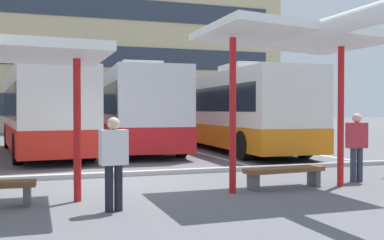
{
  "coord_description": "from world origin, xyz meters",
  "views": [
    {
      "loc": [
        -2.14,
        -10.97,
        1.71
      ],
      "look_at": [
        2.52,
        2.85,
        1.39
      ],
      "focal_mm": 43.47,
      "sensor_mm": 36.0,
      "label": 1
    }
  ],
  "objects_px": {
    "bench_2": "(284,172)",
    "waiting_passenger_1": "(357,143)",
    "coach_bus_3": "(232,112)",
    "coach_bus_2": "(135,111)",
    "waiting_shelter_2": "(296,40)",
    "coach_bus_1": "(43,113)",
    "waiting_passenger_0": "(114,158)"
  },
  "relations": [
    {
      "from": "coach_bus_2",
      "to": "waiting_passenger_1",
      "type": "height_order",
      "value": "coach_bus_2"
    },
    {
      "from": "coach_bus_3",
      "to": "waiting_passenger_0",
      "type": "xyz_separation_m",
      "value": [
        -6.7,
        -10.43,
        -0.71
      ]
    },
    {
      "from": "coach_bus_3",
      "to": "bench_2",
      "type": "relative_size",
      "value": 5.9
    },
    {
      "from": "coach_bus_1",
      "to": "bench_2",
      "type": "height_order",
      "value": "coach_bus_1"
    },
    {
      "from": "coach_bus_3",
      "to": "waiting_shelter_2",
      "type": "bearing_deg",
      "value": -106.04
    },
    {
      "from": "coach_bus_1",
      "to": "bench_2",
      "type": "xyz_separation_m",
      "value": [
        4.89,
        -9.93,
        -1.23
      ]
    },
    {
      "from": "coach_bus_1",
      "to": "waiting_shelter_2",
      "type": "bearing_deg",
      "value": -64.77
    },
    {
      "from": "coach_bus_2",
      "to": "bench_2",
      "type": "relative_size",
      "value": 5.36
    },
    {
      "from": "coach_bus_3",
      "to": "coach_bus_2",
      "type": "bearing_deg",
      "value": 162.93
    },
    {
      "from": "coach_bus_3",
      "to": "waiting_passenger_0",
      "type": "distance_m",
      "value": 12.41
    },
    {
      "from": "coach_bus_1",
      "to": "waiting_passenger_0",
      "type": "height_order",
      "value": "coach_bus_1"
    },
    {
      "from": "bench_2",
      "to": "waiting_passenger_1",
      "type": "height_order",
      "value": "waiting_passenger_1"
    },
    {
      "from": "waiting_shelter_2",
      "to": "bench_2",
      "type": "xyz_separation_m",
      "value": [
        0.0,
        0.45,
        -2.82
      ]
    },
    {
      "from": "coach_bus_2",
      "to": "waiting_passenger_0",
      "type": "xyz_separation_m",
      "value": [
        -2.74,
        -11.64,
        -0.73
      ]
    },
    {
      "from": "waiting_passenger_0",
      "to": "coach_bus_1",
      "type": "bearing_deg",
      "value": 95.08
    },
    {
      "from": "coach_bus_3",
      "to": "waiting_passenger_1",
      "type": "relative_size",
      "value": 6.93
    },
    {
      "from": "coach_bus_1",
      "to": "coach_bus_3",
      "type": "xyz_separation_m",
      "value": [
        7.68,
        -0.66,
        0.04
      ]
    },
    {
      "from": "coach_bus_1",
      "to": "bench_2",
      "type": "bearing_deg",
      "value": -63.79
    },
    {
      "from": "coach_bus_2",
      "to": "waiting_passenger_0",
      "type": "relative_size",
      "value": 6.45
    },
    {
      "from": "waiting_passenger_1",
      "to": "bench_2",
      "type": "bearing_deg",
      "value": -173.95
    },
    {
      "from": "coach_bus_3",
      "to": "bench_2",
      "type": "distance_m",
      "value": 9.77
    },
    {
      "from": "bench_2",
      "to": "waiting_passenger_0",
      "type": "relative_size",
      "value": 1.2
    },
    {
      "from": "coach_bus_1",
      "to": "waiting_passenger_0",
      "type": "bearing_deg",
      "value": -84.92
    },
    {
      "from": "waiting_shelter_2",
      "to": "bench_2",
      "type": "relative_size",
      "value": 2.3
    },
    {
      "from": "coach_bus_2",
      "to": "waiting_passenger_1",
      "type": "distance_m",
      "value": 10.79
    },
    {
      "from": "bench_2",
      "to": "coach_bus_3",
      "type": "bearing_deg",
      "value": 73.23
    },
    {
      "from": "bench_2",
      "to": "coach_bus_1",
      "type": "bearing_deg",
      "value": 116.21
    },
    {
      "from": "bench_2",
      "to": "waiting_passenger_1",
      "type": "xyz_separation_m",
      "value": [
        2.05,
        0.22,
        0.59
      ]
    },
    {
      "from": "coach_bus_1",
      "to": "waiting_passenger_1",
      "type": "xyz_separation_m",
      "value": [
        6.94,
        -9.71,
        -0.64
      ]
    },
    {
      "from": "coach_bus_3",
      "to": "waiting_shelter_2",
      "type": "xyz_separation_m",
      "value": [
        -2.79,
        -9.72,
        1.55
      ]
    },
    {
      "from": "waiting_shelter_2",
      "to": "waiting_passenger_1",
      "type": "relative_size",
      "value": 2.7
    },
    {
      "from": "coach_bus_3",
      "to": "waiting_passenger_0",
      "type": "bearing_deg",
      "value": -122.71
    }
  ]
}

